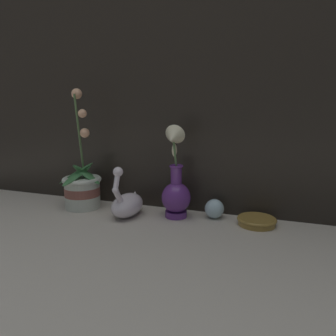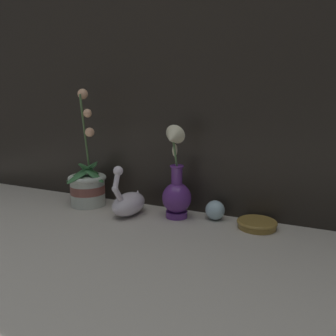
% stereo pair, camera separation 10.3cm
% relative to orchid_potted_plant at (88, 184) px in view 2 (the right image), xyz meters
% --- Properties ---
extents(ground_plane, '(2.80, 2.80, 0.00)m').
position_rel_orchid_potted_plant_xyz_m(ground_plane, '(0.34, -0.13, -0.09)').
color(ground_plane, '#BCB2A3').
extents(window_backdrop, '(2.80, 0.03, 1.20)m').
position_rel_orchid_potted_plant_xyz_m(window_backdrop, '(0.34, 0.12, 0.51)').
color(window_backdrop, black).
rests_on(window_backdrop, ground_plane).
extents(orchid_potted_plant, '(0.19, 0.20, 0.45)m').
position_rel_orchid_potted_plant_xyz_m(orchid_potted_plant, '(0.00, 0.00, 0.00)').
color(orchid_potted_plant, beige).
rests_on(orchid_potted_plant, ground_plane).
extents(swan_figurine, '(0.10, 0.19, 0.19)m').
position_rel_orchid_potted_plant_xyz_m(swan_figurine, '(0.21, -0.03, -0.04)').
color(swan_figurine, white).
rests_on(swan_figurine, ground_plane).
extents(blue_vase, '(0.10, 0.13, 0.33)m').
position_rel_orchid_potted_plant_xyz_m(blue_vase, '(0.38, 0.01, 0.02)').
color(blue_vase, '#602D7F').
rests_on(blue_vase, ground_plane).
extents(glass_sphere, '(0.07, 0.07, 0.07)m').
position_rel_orchid_potted_plant_xyz_m(glass_sphere, '(0.51, 0.05, -0.05)').
color(glass_sphere, silver).
rests_on(glass_sphere, ground_plane).
extents(amber_dish, '(0.13, 0.13, 0.03)m').
position_rel_orchid_potted_plant_xyz_m(amber_dish, '(0.66, 0.03, -0.07)').
color(amber_dish, olive).
rests_on(amber_dish, ground_plane).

